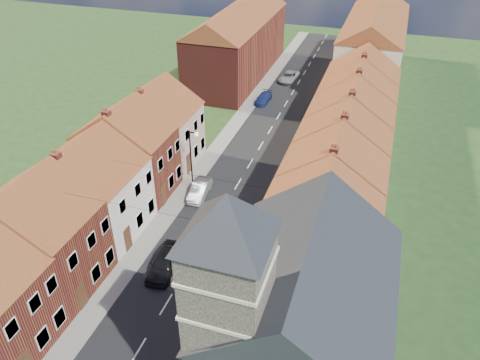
% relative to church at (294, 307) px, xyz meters
% --- Properties ---
extents(road, '(7.00, 90.00, 0.02)m').
position_rel_church_xyz_m(road, '(-9.36, 26.68, -5.87)').
color(road, black).
rests_on(road, ground).
extents(pavement_left, '(1.80, 90.00, 0.12)m').
position_rel_church_xyz_m(pavement_left, '(-13.76, 26.68, -5.82)').
color(pavement_left, slate).
rests_on(pavement_left, ground).
extents(pavement_right, '(1.80, 90.00, 0.12)m').
position_rel_church_xyz_m(pavement_right, '(-4.96, 26.68, -5.82)').
color(pavement_right, slate).
rests_on(pavement_right, ground).
extents(church, '(11.25, 14.25, 15.20)m').
position_rel_church_xyz_m(church, '(0.00, 0.00, 0.00)').
color(church, '#392E28').
rests_on(church, ground).
extents(cottage_r_tudor, '(8.30, 5.20, 9.00)m').
position_rel_church_xyz_m(cottage_r_tudor, '(-0.09, 9.37, -1.41)').
color(cottage_r_tudor, beige).
rests_on(cottage_r_tudor, ground).
extents(cottage_r_white_near, '(8.30, 6.00, 9.00)m').
position_rel_church_xyz_m(cottage_r_white_near, '(-0.06, 14.77, -1.40)').
color(cottage_r_white_near, white).
rests_on(cottage_r_white_near, ground).
extents(cottage_r_cream_mid, '(8.30, 5.20, 9.00)m').
position_rel_church_xyz_m(cottage_r_cream_mid, '(-0.06, 20.17, -1.40)').
color(cottage_r_cream_mid, beige).
rests_on(cottage_r_cream_mid, ground).
extents(cottage_r_pink, '(8.30, 6.00, 9.00)m').
position_rel_church_xyz_m(cottage_r_pink, '(-0.06, 25.57, -1.40)').
color(cottage_r_pink, tan).
rests_on(cottage_r_pink, ground).
extents(cottage_r_white_far, '(8.30, 5.20, 9.00)m').
position_rel_church_xyz_m(cottage_r_white_far, '(-0.06, 30.97, -1.40)').
color(cottage_r_white_far, white).
rests_on(cottage_r_white_far, ground).
extents(cottage_r_cream_far, '(8.30, 6.00, 9.00)m').
position_rel_church_xyz_m(cottage_r_cream_far, '(-0.06, 36.37, -1.40)').
color(cottage_r_cream_far, beige).
rests_on(cottage_r_cream_far, ground).
extents(cottage_l_cream, '(8.30, 6.30, 9.10)m').
position_rel_church_xyz_m(cottage_l_cream, '(-18.66, 2.22, -1.35)').
color(cottage_l_cream, maroon).
rests_on(cottage_l_cream, ground).
extents(cottage_l_white, '(8.30, 6.90, 8.80)m').
position_rel_church_xyz_m(cottage_l_white, '(-18.66, 8.62, -1.51)').
color(cottage_l_white, white).
rests_on(cottage_l_white, ground).
extents(cottage_l_brick_mid, '(8.30, 5.70, 9.10)m').
position_rel_church_xyz_m(cottage_l_brick_mid, '(-18.66, 14.72, -1.35)').
color(cottage_l_brick_mid, maroon).
rests_on(cottage_l_brick_mid, ground).
extents(cottage_l_pink, '(8.30, 6.30, 8.80)m').
position_rel_church_xyz_m(cottage_l_pink, '(-18.66, 20.52, -1.51)').
color(cottage_l_pink, tan).
rests_on(cottage_l_pink, ground).
extents(block_right_far, '(8.30, 24.20, 10.50)m').
position_rel_church_xyz_m(block_right_far, '(-0.06, 51.68, -0.58)').
color(block_right_far, beige).
rests_on(block_right_far, ground).
extents(block_left_far, '(8.30, 24.20, 10.50)m').
position_rel_church_xyz_m(block_left_far, '(-18.66, 46.68, -0.58)').
color(block_left_far, maroon).
rests_on(block_left_far, ground).
extents(lamppost, '(0.88, 0.15, 6.00)m').
position_rel_church_xyz_m(lamppost, '(-13.17, 16.68, -2.34)').
color(lamppost, black).
rests_on(lamppost, pavement_left).
extents(car_near, '(2.30, 4.71, 1.55)m').
position_rel_church_xyz_m(car_near, '(-10.93, 5.78, -5.10)').
color(car_near, black).
rests_on(car_near, ground).
extents(car_mid, '(1.77, 4.15, 1.33)m').
position_rel_church_xyz_m(car_mid, '(-12.15, 15.72, -5.21)').
color(car_mid, '#919498').
rests_on(car_mid, ground).
extents(car_far, '(1.71, 3.92, 1.12)m').
position_rel_church_xyz_m(car_far, '(-12.34, 38.14, -5.32)').
color(car_far, navy).
rests_on(car_far, ground).
extents(car_distant, '(2.46, 4.65, 1.24)m').
position_rel_church_xyz_m(car_distant, '(-10.86, 46.68, -5.25)').
color(car_distant, '#ADB2B5').
rests_on(car_distant, ground).
extents(pedestrian_right, '(0.77, 0.62, 1.53)m').
position_rel_church_xyz_m(pedestrian_right, '(-4.26, 14.86, -4.99)').
color(pedestrian_right, black).
rests_on(pedestrian_right, pavement_right).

